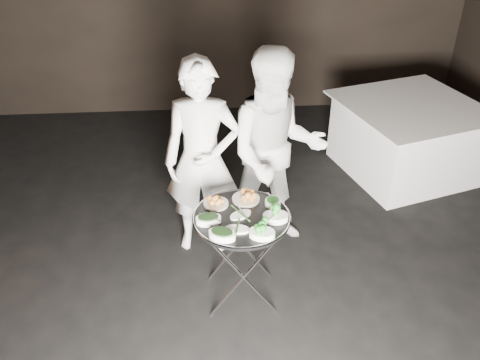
{
  "coord_description": "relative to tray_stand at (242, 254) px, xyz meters",
  "views": [
    {
      "loc": [
        -0.24,
        -2.75,
        2.84
      ],
      "look_at": [
        -0.03,
        0.21,
        0.95
      ],
      "focal_mm": 38.0,
      "sensor_mm": 36.0,
      "label": 1
    }
  ],
  "objects": [
    {
      "name": "serving_utensils",
      "position": [
        0.02,
        0.07,
        0.38
      ],
      "size": [
        0.57,
        0.41,
        0.01
      ],
      "color": "silver",
      "rests_on": "serving_tray"
    },
    {
      "name": "serving_tray",
      "position": [
        -0.0,
        0.0,
        0.33
      ],
      "size": [
        0.69,
        0.69,
        0.04
      ],
      "color": "black",
      "rests_on": "tray_stand"
    },
    {
      "name": "tray_stand",
      "position": [
        0.0,
        0.0,
        0.0
      ],
      "size": [
        0.5,
        0.42,
        0.73
      ],
      "rotation": [
        0.0,
        0.0,
        -0.16
      ],
      "color": "silver",
      "rests_on": "floor"
    },
    {
      "name": "broccoli_bowl_a",
      "position": [
        0.23,
        -0.05,
        0.37
      ],
      "size": [
        0.18,
        0.13,
        0.07
      ],
      "rotation": [
        0.0,
        0.0,
        -0.04
      ],
      "color": "white",
      "rests_on": "serving_tray"
    },
    {
      "name": "asparagus_plate_a",
      "position": [
        -0.01,
        0.01,
        0.35
      ],
      "size": [
        0.19,
        0.16,
        0.03
      ],
      "rotation": [
        0.0,
        0.0,
        0.52
      ],
      "color": "white",
      "rests_on": "serving_tray"
    },
    {
      "name": "potato_plate_b",
      "position": [
        0.05,
        0.2,
        0.37
      ],
      "size": [
        0.2,
        0.2,
        0.07
      ],
      "rotation": [
        0.0,
        0.0,
        -0.17
      ],
      "color": "beige",
      "rests_on": "serving_tray"
    },
    {
      "name": "dining_table",
      "position": [
        1.85,
        1.72,
        -0.03
      ],
      "size": [
        1.32,
        1.32,
        0.75
      ],
      "rotation": [
        0.0,
        0.0,
        0.29
      ],
      "color": "white",
      "rests_on": "floor"
    },
    {
      "name": "greens_bowl",
      "position": [
        0.23,
        0.12,
        0.37
      ],
      "size": [
        0.11,
        0.11,
        0.07
      ],
      "rotation": [
        0.0,
        0.0,
        0.14
      ],
      "color": "white",
      "rests_on": "serving_tray"
    },
    {
      "name": "waiter_right",
      "position": [
        0.32,
        0.69,
        0.44
      ],
      "size": [
        0.86,
        0.69,
        1.7
      ],
      "primitive_type": "imported",
      "rotation": [
        0.0,
        0.0,
        0.05
      ],
      "color": "white",
      "rests_on": "floor"
    },
    {
      "name": "spinach_bowl_a",
      "position": [
        -0.23,
        -0.05,
        0.37
      ],
      "size": [
        0.18,
        0.12,
        0.07
      ],
      "rotation": [
        0.0,
        0.0,
        0.06
      ],
      "color": "white",
      "rests_on": "serving_tray"
    },
    {
      "name": "floor",
      "position": [
        0.03,
        -0.06,
        -0.43
      ],
      "size": [
        6.0,
        7.0,
        0.05
      ],
      "primitive_type": "cube",
      "color": "black",
      "rests_on": "ground"
    },
    {
      "name": "asparagus_plate_b",
      "position": [
        -0.04,
        -0.15,
        0.35
      ],
      "size": [
        0.18,
        0.12,
        0.03
      ],
      "rotation": [
        0.0,
        0.0,
        -0.22
      ],
      "color": "white",
      "rests_on": "serving_tray"
    },
    {
      "name": "waiter_left",
      "position": [
        -0.26,
        0.64,
        0.42
      ],
      "size": [
        0.64,
        0.45,
        1.66
      ],
      "primitive_type": "imported",
      "rotation": [
        0.0,
        0.0,
        -0.09
      ],
      "color": "white",
      "rests_on": "floor"
    },
    {
      "name": "spinach_bowl_b",
      "position": [
        -0.14,
        -0.22,
        0.37
      ],
      "size": [
        0.21,
        0.17,
        0.07
      ],
      "rotation": [
        0.0,
        0.0,
        -0.37
      ],
      "color": "white",
      "rests_on": "serving_tray"
    },
    {
      "name": "potato_plate_a",
      "position": [
        -0.17,
        0.16,
        0.36
      ],
      "size": [
        0.18,
        0.18,
        0.06
      ],
      "rotation": [
        0.0,
        0.0,
        -0.06
      ],
      "color": "beige",
      "rests_on": "serving_tray"
    },
    {
      "name": "broccoli_bowl_b",
      "position": [
        0.12,
        -0.22,
        0.37
      ],
      "size": [
        0.19,
        0.16,
        0.07
      ],
      "rotation": [
        0.0,
        0.0,
        -0.23
      ],
      "color": "white",
      "rests_on": "serving_tray"
    }
  ]
}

